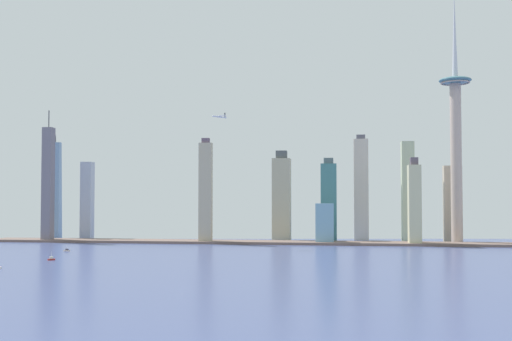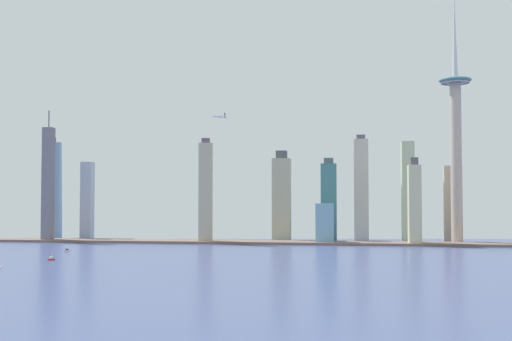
% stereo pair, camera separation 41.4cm
% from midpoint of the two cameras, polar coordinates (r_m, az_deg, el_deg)
% --- Properties ---
extents(ground_plane, '(6000.00, 6000.00, 0.00)m').
position_cam_midpoint_polar(ground_plane, '(464.03, -6.77, -10.80)').
color(ground_plane, '#424F81').
extents(waterfront_pier, '(804.90, 46.48, 3.58)m').
position_cam_midpoint_polar(waterfront_pier, '(908.48, 0.41, -6.51)').
color(waterfront_pier, '#725C53').
rests_on(waterfront_pier, ground).
extents(observation_tower, '(45.74, 45.74, 366.79)m').
position_cam_midpoint_polar(observation_tower, '(948.78, 17.60, 3.65)').
color(observation_tower, '#C0A99A').
rests_on(observation_tower, ground).
extents(skyscraper_0, '(14.26, 15.23, 196.62)m').
position_cam_midpoint_polar(skyscraper_0, '(992.16, -18.31, -1.19)').
color(skyscraper_0, slate).
rests_on(skyscraper_0, ground).
extents(skyscraper_1, '(18.59, 22.86, 150.30)m').
position_cam_midpoint_polar(skyscraper_1, '(976.53, 13.55, -1.84)').
color(skyscraper_1, beige).
rests_on(skyscraper_1, ground).
extents(skyscraper_2, '(25.80, 16.29, 132.75)m').
position_cam_midpoint_polar(skyscraper_2, '(977.68, 17.34, -2.89)').
color(skyscraper_2, '#BEAC92').
rests_on(skyscraper_2, ground).
extents(skyscraper_3, '(16.86, 24.25, 121.53)m').
position_cam_midpoint_polar(skyscraper_3, '(900.46, 14.13, -2.92)').
color(skyscraper_3, beige).
rests_on(skyscraper_3, ground).
extents(skyscraper_4, '(23.46, 12.12, 124.81)m').
position_cam_midpoint_polar(skyscraper_4, '(942.48, 6.58, -2.81)').
color(skyscraper_4, '#3D767A').
rests_on(skyscraper_4, ground).
extents(skyscraper_5, '(22.35, 12.36, 163.49)m').
position_cam_midpoint_polar(skyscraper_5, '(991.45, 9.47, -1.62)').
color(skyscraper_5, beige).
rests_on(skyscraper_5, ground).
extents(skyscraper_6, '(17.41, 16.32, 121.63)m').
position_cam_midpoint_polar(skyscraper_6, '(1026.78, -15.03, -2.65)').
color(skyscraper_6, '#A9B1C3').
rests_on(skyscraper_6, ground).
extents(skyscraper_7, '(25.53, 16.52, 57.67)m').
position_cam_midpoint_polar(skyscraper_7, '(899.35, 6.22, -4.81)').
color(skyscraper_7, '#78A8C1').
rests_on(skyscraper_7, ground).
extents(skyscraper_8, '(18.73, 14.78, 174.33)m').
position_cam_midpoint_polar(skyscraper_8, '(1047.43, -17.72, -1.75)').
color(skyscraper_8, '#7699BC').
rests_on(skyscraper_8, ground).
extents(skyscraper_9, '(18.41, 12.10, 151.98)m').
position_cam_midpoint_polar(skyscraper_9, '(912.53, -4.60, -1.96)').
color(skyscraper_9, '#B8AC92').
rests_on(skyscraper_9, ground).
extents(skyscraper_10, '(26.94, 27.05, 136.33)m').
position_cam_midpoint_polar(skyscraper_10, '(950.68, 2.32, -2.53)').
color(skyscraper_10, '#B2AB8D').
rests_on(skyscraper_10, ground).
extents(boat_0, '(8.20, 4.59, 8.02)m').
position_cam_midpoint_polar(boat_0, '(819.37, -16.75, -6.93)').
color(boat_0, beige).
rests_on(boat_0, ground).
extents(boat_1, '(7.30, 6.67, 9.24)m').
position_cam_midpoint_polar(boat_1, '(710.71, -18.04, -7.61)').
color(boat_1, '#AD3029').
rests_on(boat_1, ground).
extents(airplane, '(21.21, 21.41, 7.31)m').
position_cam_midpoint_polar(airplane, '(857.04, -3.35, 4.90)').
color(airplane, white).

